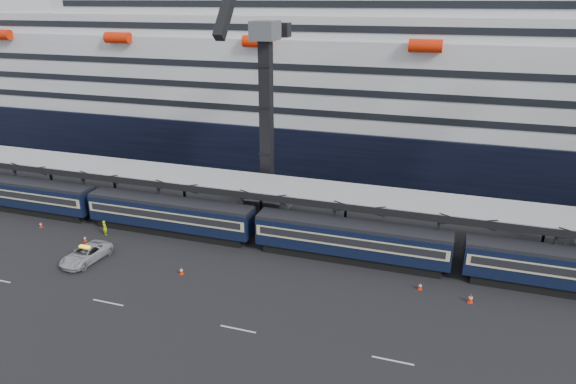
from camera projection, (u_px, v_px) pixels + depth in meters
name	position (u px, v px, depth m)	size (l,w,h in m)	color
ground	(426.00, 333.00, 39.59)	(260.00, 260.00, 0.00)	black
train	(385.00, 244.00, 49.05)	(133.05, 3.00, 4.05)	black
canopy	(441.00, 205.00, 50.17)	(130.00, 6.25, 5.53)	gray
cruise_ship	(448.00, 83.00, 76.40)	(214.09, 28.84, 34.00)	black
crane_dark_near	(265.00, 115.00, 57.71)	(4.50, 17.75, 35.08)	#474A4E
pickup_truck	(86.00, 254.00, 50.20)	(2.52, 5.46, 1.52)	#9EA1A5
worker	(105.00, 228.00, 55.80)	(0.61, 0.40, 1.67)	#C9F50C
traffic_cone_a	(41.00, 224.00, 57.84)	(0.34, 0.34, 0.69)	red
traffic_cone_b	(85.00, 238.00, 54.47)	(0.34, 0.34, 0.68)	red
traffic_cone_c	(181.00, 271.00, 47.97)	(0.39, 0.39, 0.78)	red
traffic_cone_d	(420.00, 286.00, 45.46)	(0.37, 0.37, 0.73)	red
traffic_cone_e	(471.00, 298.00, 43.48)	(0.44, 0.44, 0.87)	red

